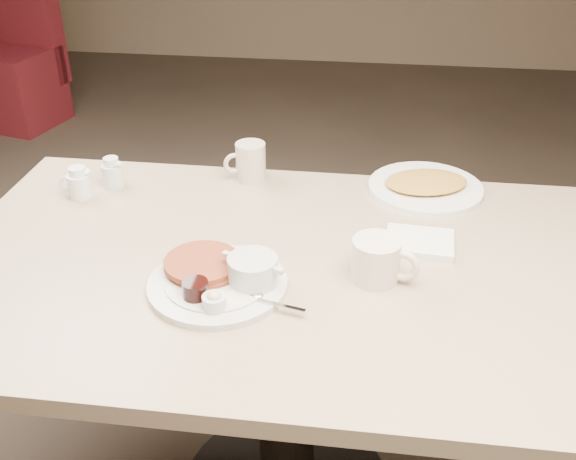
# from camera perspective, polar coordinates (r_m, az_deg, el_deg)

# --- Properties ---
(diner_table) EXTENTS (1.50, 0.90, 0.75)m
(diner_table) POSITION_cam_1_polar(r_m,az_deg,el_deg) (1.54, -0.10, -8.10)
(diner_table) COLOR tan
(diner_table) RESTS_ON ground
(main_plate) EXTENTS (0.37, 0.37, 0.07)m
(main_plate) POSITION_cam_1_polar(r_m,az_deg,el_deg) (1.36, -5.62, -3.99)
(main_plate) COLOR beige
(main_plate) RESTS_ON diner_table
(coffee_mug_near) EXTENTS (0.15, 0.12, 0.09)m
(coffee_mug_near) POSITION_cam_1_polar(r_m,az_deg,el_deg) (1.37, 7.62, -2.50)
(coffee_mug_near) COLOR beige
(coffee_mug_near) RESTS_ON diner_table
(napkin) EXTENTS (0.16, 0.13, 0.02)m
(napkin) POSITION_cam_1_polar(r_m,az_deg,el_deg) (1.52, 11.07, -1.05)
(napkin) COLOR silver
(napkin) RESTS_ON diner_table
(coffee_mug_far) EXTENTS (0.12, 0.10, 0.10)m
(coffee_mug_far) POSITION_cam_1_polar(r_m,az_deg,el_deg) (1.77, -3.26, 5.81)
(coffee_mug_far) COLOR beige
(coffee_mug_far) RESTS_ON diner_table
(creamer_left) EXTENTS (0.09, 0.07, 0.08)m
(creamer_left) POSITION_cam_1_polar(r_m,az_deg,el_deg) (1.76, -17.31, 3.79)
(creamer_left) COLOR white
(creamer_left) RESTS_ON diner_table
(creamer_right) EXTENTS (0.07, 0.05, 0.08)m
(creamer_right) POSITION_cam_1_polar(r_m,az_deg,el_deg) (1.79, -14.66, 4.67)
(creamer_right) COLOR silver
(creamer_right) RESTS_ON diner_table
(hash_plate) EXTENTS (0.36, 0.36, 0.04)m
(hash_plate) POSITION_cam_1_polar(r_m,az_deg,el_deg) (1.76, 11.58, 3.69)
(hash_plate) COLOR silver
(hash_plate) RESTS_ON diner_table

